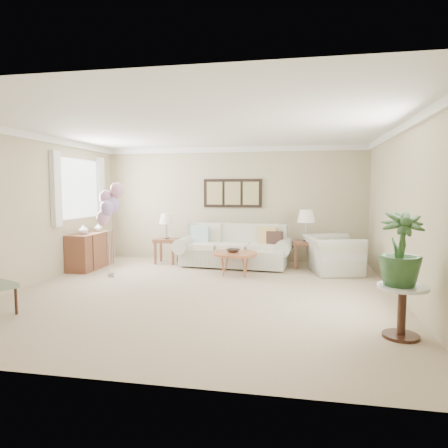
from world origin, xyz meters
name	(u,v)px	position (x,y,z in m)	size (l,w,h in m)	color
ground_plane	(202,293)	(0.00, 0.00, 0.00)	(6.00, 6.00, 0.00)	tan
room_shell	(197,190)	(-0.11, 0.09, 1.63)	(6.04, 6.04, 2.60)	#BBAE8D
wall_art_triptych	(233,193)	(0.00, 2.96, 1.55)	(1.35, 0.06, 0.65)	black
sofa	(235,250)	(0.16, 2.27, 0.35)	(2.49, 1.09, 0.89)	beige
end_table_left	(167,243)	(-1.38, 2.32, 0.46)	(0.50, 0.46, 0.55)	brown
end_table_right	(306,245)	(1.65, 2.34, 0.48)	(0.52, 0.47, 0.57)	brown
lamp_left	(166,220)	(-1.38, 2.32, 0.97)	(0.32, 0.32, 0.56)	gray
lamp_right	(306,217)	(1.65, 2.34, 1.07)	(0.37, 0.37, 0.65)	gray
coffee_table	(235,254)	(0.30, 1.42, 0.40)	(0.85, 0.85, 0.43)	#A46A45
decor_bowl	(233,251)	(0.26, 1.44, 0.46)	(0.26, 0.26, 0.06)	black
armchair	(332,255)	(2.15, 1.94, 0.36)	(1.11, 0.97, 0.72)	beige
side_table	(402,298)	(2.62, -1.47, 0.44)	(0.54, 0.54, 0.59)	silver
potted_plant	(401,249)	(2.58, -1.48, 1.00)	(0.46, 0.46, 0.82)	#254820
credenza	(90,251)	(-2.76, 1.50, 0.37)	(0.46, 1.20, 0.74)	brown
vase_white	(83,229)	(-2.74, 1.22, 0.84)	(0.19, 0.19, 0.20)	silver
vase_sage	(98,227)	(-2.74, 1.82, 0.83)	(0.17, 0.17, 0.18)	silver
balloon_cluster	(110,204)	(-1.95, 0.78, 1.37)	(0.46, 0.49, 1.78)	gray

